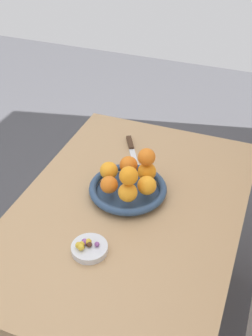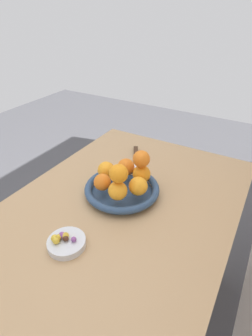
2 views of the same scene
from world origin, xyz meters
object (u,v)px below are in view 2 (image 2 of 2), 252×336
(candy_dish, at_px, (67,243))
(candy_ball_0, at_px, (74,239))
(dining_table, at_px, (120,224))
(orange_4, at_px, (106,170))
(orange_0, at_px, (117,190))
(orange_3, at_px, (126,167))
(candy_ball_3, at_px, (62,235))
(candy_ball_4, at_px, (56,241))
(orange_5, at_px, (102,182))
(orange_2, at_px, (142,174))
(candy_ball_5, at_px, (66,239))
(orange_7, at_px, (119,174))
(orange_6, at_px, (141,159))
(candy_ball_6, at_px, (66,236))
(knife, at_px, (136,159))
(fruit_bowl, at_px, (122,189))
(orange_1, at_px, (138,186))
(candy_ball_1, at_px, (55,238))
(candy_ball_2, at_px, (59,237))

(candy_dish, height_order, candy_ball_0, candy_ball_0)
(dining_table, relative_size, orange_4, 16.98)
(orange_0, distance_m, candy_ball_0, 0.22)
(orange_0, xyz_separation_m, orange_3, (-0.14, -0.05, 0.00))
(candy_ball_3, height_order, candy_ball_4, same)
(candy_dish, relative_size, orange_5, 1.84)
(orange_2, height_order, candy_ball_0, orange_2)
(orange_2, bearing_deg, dining_table, -10.88)
(candy_ball_3, bearing_deg, candy_ball_5, 78.98)
(orange_7, bearing_deg, orange_2, 170.23)
(dining_table, xyz_separation_m, orange_6, (-0.12, 0.02, 0.23))
(candy_ball_6, bearing_deg, candy_ball_4, -20.99)
(knife, bearing_deg, orange_7, 18.29)
(fruit_bowl, height_order, orange_2, orange_2)
(orange_7, bearing_deg, orange_3, -158.67)
(orange_0, height_order, orange_1, same)
(orange_3, xyz_separation_m, orange_5, (0.12, -0.02, -0.00))
(candy_ball_0, bearing_deg, orange_7, 174.33)
(orange_5, height_order, candy_ball_1, orange_5)
(orange_6, xyz_separation_m, knife, (-0.19, -0.12, -0.13))
(orange_1, relative_size, orange_2, 0.99)
(fruit_bowl, relative_size, orange_5, 4.52)
(candy_ball_4, bearing_deg, orange_5, -176.27)
(orange_1, bearing_deg, fruit_bowl, -101.40)
(orange_1, height_order, candy_ball_3, orange_1)
(fruit_bowl, distance_m, orange_6, 0.14)
(candy_ball_2, bearing_deg, candy_ball_0, 110.17)
(orange_7, xyz_separation_m, candy_ball_6, (0.22, -0.05, -0.10))
(orange_3, distance_m, orange_4, 0.08)
(orange_7, height_order, candy_ball_4, orange_7)
(orange_2, distance_m, orange_7, 0.14)
(orange_7, height_order, candy_ball_0, orange_7)
(orange_4, relative_size, orange_6, 1.05)
(candy_ball_2, bearing_deg, orange_1, 159.02)
(candy_ball_6, bearing_deg, candy_ball_1, -41.94)
(orange_6, bearing_deg, orange_3, -101.79)
(candy_ball_3, xyz_separation_m, candy_ball_4, (0.02, -0.00, 0.00))
(orange_1, xyz_separation_m, candy_ball_1, (0.29, -0.12, -0.04))
(candy_ball_4, distance_m, candy_ball_6, 0.03)
(candy_ball_2, xyz_separation_m, candy_ball_5, (-0.01, 0.02, -0.00))
(orange_4, bearing_deg, orange_3, 135.08)
(orange_3, xyz_separation_m, candy_ball_2, (0.37, -0.01, -0.04))
(orange_3, bearing_deg, candy_ball_0, 5.02)
(candy_dish, bearing_deg, candy_ball_1, -57.43)
(orange_4, height_order, candy_ball_4, orange_4)
(candy_ball_0, bearing_deg, knife, -171.26)
(fruit_bowl, bearing_deg, orange_1, 78.60)
(orange_7, bearing_deg, candy_ball_1, -15.99)
(candy_dish, distance_m, knife, 0.54)
(orange_2, bearing_deg, candy_ball_0, -7.15)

